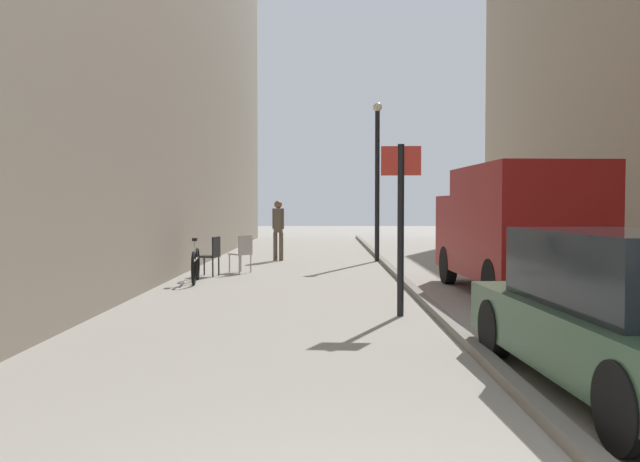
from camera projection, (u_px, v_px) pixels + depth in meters
name	position (u px, v px, depth m)	size (l,w,h in m)	color
ground_plane	(330.00, 282.00, 14.60)	(80.00, 80.00, 0.00)	gray
kerb_strip	(402.00, 279.00, 14.59)	(0.16, 40.00, 0.12)	slate
pedestrian_main_foreground	(278.00, 226.00, 20.17)	(0.36, 0.24, 1.83)	brown
delivery_van	(515.00, 226.00, 12.55)	(2.14, 4.89, 2.40)	maroon
parked_car	(636.00, 314.00, 5.90)	(2.02, 4.29, 1.45)	#335138
street_sign_post	(401.00, 214.00, 10.00)	(0.60, 0.10, 2.60)	black
lamp_post	(377.00, 171.00, 19.90)	(0.28, 0.28, 4.76)	black
bicycle_leaning	(196.00, 265.00, 14.45)	(0.26, 1.77, 0.98)	black
cafe_chair_near_window	(212.00, 253.00, 15.73)	(0.53, 0.53, 0.94)	black
cafe_chair_by_doorway	(242.00, 251.00, 16.52)	(0.62, 0.62, 0.94)	#B7B2A8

